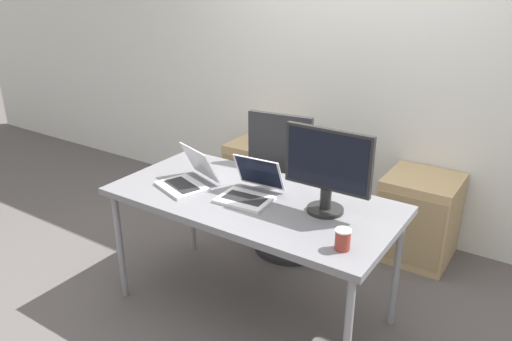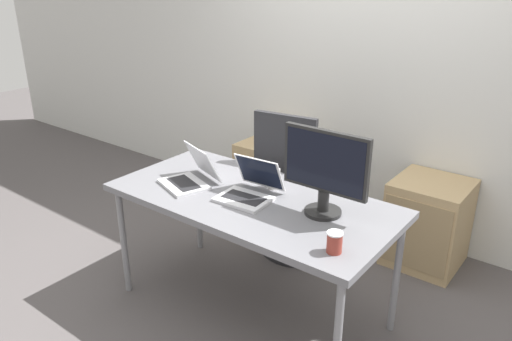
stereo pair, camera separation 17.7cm
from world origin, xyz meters
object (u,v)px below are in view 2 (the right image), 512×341
object	(u,v)px
coffee_cup_white	(274,178)
cabinet_right	(428,223)
cabinet_left	(273,177)
monitor	(325,170)
laptop_left	(249,190)
laptop_right	(190,176)
office_chair	(295,200)
coffee_cup_brown	(335,242)

from	to	relation	value
coffee_cup_white	cabinet_right	bearing A→B (deg)	57.96
cabinet_left	monitor	bearing A→B (deg)	-44.84
laptop_left	cabinet_left	bearing A→B (deg)	119.94
cabinet_right	laptop_right	bearing A→B (deg)	-130.15
cabinet_left	monitor	world-z (taller)	monitor
cabinet_right	coffee_cup_white	world-z (taller)	coffee_cup_white
laptop_left	office_chair	bearing A→B (deg)	101.84
cabinet_left	laptop_right	size ratio (longest dim) A/B	1.58
cabinet_right	laptop_right	world-z (taller)	laptop_right
laptop_left	monitor	xyz separation A→B (m)	(0.43, 0.08, 0.20)
office_chair	coffee_cup_brown	world-z (taller)	office_chair
laptop_left	monitor	bearing A→B (deg)	10.62
cabinet_left	laptop_right	bearing A→B (deg)	-77.22
office_chair	coffee_cup_brown	bearing A→B (deg)	-49.02
monitor	laptop_left	bearing A→B (deg)	-169.38
laptop_right	coffee_cup_white	xyz separation A→B (m)	(0.44, 0.26, 0.01)
cabinet_left	cabinet_right	distance (m)	1.35
laptop_left	coffee_cup_white	xyz separation A→B (m)	(0.03, 0.20, 0.01)
cabinet_right	coffee_cup_brown	distance (m)	1.51
cabinet_right	laptop_left	xyz separation A→B (m)	(-0.66, -1.20, 0.50)
cabinet_left	cabinet_right	size ratio (longest dim) A/B	1.00
coffee_cup_brown	cabinet_left	bearing A→B (deg)	133.74
laptop_left	coffee_cup_white	size ratio (longest dim) A/B	2.82
cabinet_left	monitor	size ratio (longest dim) A/B	1.29
coffee_cup_white	coffee_cup_brown	xyz separation A→B (m)	(0.64, -0.42, -0.01)
cabinet_right	monitor	size ratio (longest dim) A/B	1.29
office_chair	coffee_cup_white	xyz separation A→B (m)	(0.18, -0.53, 0.40)
office_chair	laptop_right	bearing A→B (deg)	-107.84
cabinet_left	laptop_left	xyz separation A→B (m)	(0.69, -1.20, 0.50)
monitor	coffee_cup_white	distance (m)	0.46
coffee_cup_white	coffee_cup_brown	distance (m)	0.77
office_chair	coffee_cup_brown	size ratio (longest dim) A/B	10.87
office_chair	cabinet_left	bearing A→B (deg)	138.58
cabinet_left	coffee_cup_white	world-z (taller)	coffee_cup_white
laptop_left	laptop_right	xyz separation A→B (m)	(-0.40, -0.06, -0.00)
office_chair	cabinet_right	distance (m)	0.95
laptop_right	monitor	distance (m)	0.87
cabinet_left	coffee_cup_brown	bearing A→B (deg)	-46.26
laptop_left	coffee_cup_brown	xyz separation A→B (m)	(0.67, -0.23, 0.00)
office_chair	coffee_cup_white	distance (m)	0.69
cabinet_left	laptop_left	bearing A→B (deg)	-60.06
cabinet_left	coffee_cup_white	xyz separation A→B (m)	(0.72, -1.00, 0.52)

